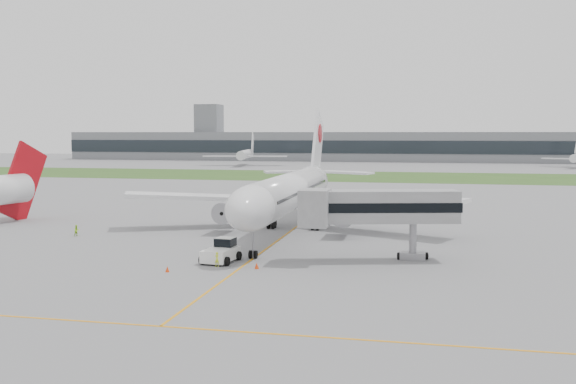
% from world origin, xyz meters
% --- Properties ---
extents(ground, '(600.00, 600.00, 0.00)m').
position_xyz_m(ground, '(0.00, 0.00, 0.00)').
color(ground, gray).
rests_on(ground, ground).
extents(apron_markings, '(70.00, 70.00, 0.04)m').
position_xyz_m(apron_markings, '(0.00, -5.00, 0.00)').
color(apron_markings, orange).
rests_on(apron_markings, ground).
extents(grass_strip, '(600.00, 50.00, 0.02)m').
position_xyz_m(grass_strip, '(0.00, 120.00, 0.01)').
color(grass_strip, '#2B4A1B').
rests_on(grass_strip, ground).
extents(terminal_building, '(320.00, 22.30, 14.00)m').
position_xyz_m(terminal_building, '(0.00, 229.87, 7.00)').
color(terminal_building, gray).
rests_on(terminal_building, ground).
extents(control_tower, '(12.00, 12.00, 56.00)m').
position_xyz_m(control_tower, '(-90.00, 232.00, 0.00)').
color(control_tower, gray).
rests_on(control_tower, ground).
extents(airliner, '(48.13, 53.95, 17.88)m').
position_xyz_m(airliner, '(0.00, 4.87, 5.66)').
color(airliner, silver).
rests_on(airliner, ground).
extents(pushback_tug, '(3.64, 4.98, 2.41)m').
position_xyz_m(pushback_tug, '(-2.84, -17.16, 1.11)').
color(pushback_tug, white).
rests_on(pushback_tug, ground).
extents(jet_bridge, '(16.49, 8.36, 7.77)m').
position_xyz_m(jet_bridge, '(12.84, -13.68, 5.75)').
color(jet_bridge, '#97989A').
rests_on(jet_bridge, ground).
extents(safety_cone_left, '(0.43, 0.43, 0.59)m').
position_xyz_m(safety_cone_left, '(-6.46, -23.27, 0.29)').
color(safety_cone_left, red).
rests_on(safety_cone_left, ground).
extents(safety_cone_right, '(0.45, 0.45, 0.62)m').
position_xyz_m(safety_cone_right, '(1.71, -19.95, 0.31)').
color(safety_cone_right, red).
rests_on(safety_cone_right, ground).
extents(ground_crew_near, '(0.57, 0.38, 1.54)m').
position_xyz_m(ground_crew_near, '(-2.47, -19.87, 0.77)').
color(ground_crew_near, '#E3FA29').
rests_on(ground_crew_near, ground).
extents(ground_crew_far, '(0.89, 0.92, 1.50)m').
position_xyz_m(ground_crew_far, '(-26.73, -5.23, 0.75)').
color(ground_crew_far, '#A0E225').
rests_on(ground_crew_far, ground).
extents(neighbor_aircraft, '(6.45, 16.23, 13.09)m').
position_xyz_m(neighbor_aircraft, '(-43.96, 3.44, 5.19)').
color(neighbor_aircraft, '#9E0911').
rests_on(neighbor_aircraft, ground).
extents(distant_aircraft_left, '(39.40, 35.99, 13.37)m').
position_xyz_m(distant_aircraft_left, '(-55.14, 176.16, 0.00)').
color(distant_aircraft_left, silver).
rests_on(distant_aircraft_left, ground).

